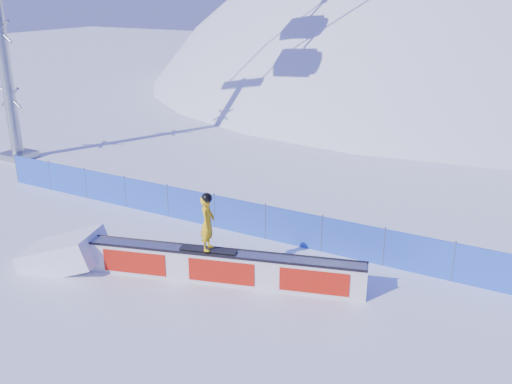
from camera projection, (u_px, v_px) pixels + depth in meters
The scene contains 6 objects.
ground at pixel (157, 291), 15.73m from camera, with size 160.00×160.00×0.00m, color white.
snow_hill at pixel (433, 264), 56.44m from camera, with size 64.00×64.00×64.00m.
safety_fence at pixel (239, 216), 19.23m from camera, with size 22.05×0.05×1.30m.
rail_box at pixel (224, 267), 16.05m from camera, with size 7.82×2.76×0.96m.
snow_ramp at pixel (65, 264), 17.24m from camera, with size 2.31×1.54×0.87m, color white, non-canonical shape.
snowboarder at pixel (208, 223), 15.69m from camera, with size 1.65×0.74×1.71m.
Camera 1 is at (9.09, -10.81, 7.94)m, focal length 40.00 mm.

